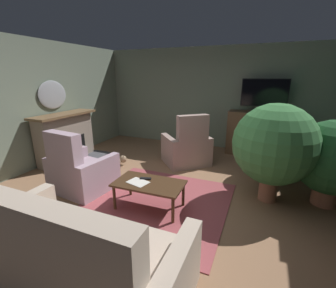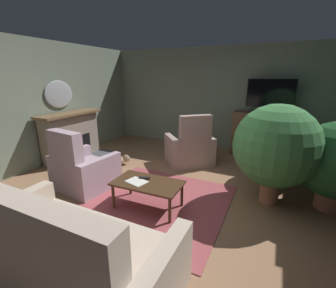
{
  "view_description": "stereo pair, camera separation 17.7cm",
  "coord_description": "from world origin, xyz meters",
  "px_view_note": "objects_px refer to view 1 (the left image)",
  "views": [
    {
      "loc": [
        1.31,
        -2.91,
        1.92
      ],
      "look_at": [
        -0.05,
        0.34,
        0.87
      ],
      "focal_mm": 24.48,
      "sensor_mm": 36.0,
      "label": 1
    },
    {
      "loc": [
        1.47,
        -2.83,
        1.92
      ],
      "look_at": [
        -0.05,
        0.34,
        0.87
      ],
      "focal_mm": 24.48,
      "sensor_mm": 36.0,
      "label": 2
    }
  ],
  "objects_px": {
    "tv_remote": "(146,178)",
    "folded_newspaper": "(138,182)",
    "armchair_by_fireplace": "(187,149)",
    "cat": "(116,162)",
    "wall_mirror_oval": "(53,95)",
    "potted_plant_on_hearth_side": "(333,158)",
    "armchair_angled_to_table": "(81,172)",
    "potted_plant_leafy_by_curtain": "(276,146)",
    "sofa_floral": "(78,259)",
    "tv_cabinet": "(259,135)",
    "television": "(264,95)",
    "potted_plant_tall_palm_by_window": "(274,145)",
    "coffee_table": "(149,185)",
    "fireplace": "(67,139)"
  },
  "relations": [
    {
      "from": "armchair_by_fireplace",
      "to": "television",
      "type": "bearing_deg",
      "value": 40.01
    },
    {
      "from": "tv_remote",
      "to": "potted_plant_tall_palm_by_window",
      "type": "bearing_deg",
      "value": 10.23
    },
    {
      "from": "tv_remote",
      "to": "sofa_floral",
      "type": "bearing_deg",
      "value": -101.35
    },
    {
      "from": "armchair_by_fireplace",
      "to": "cat",
      "type": "distance_m",
      "value": 1.6
    },
    {
      "from": "television",
      "to": "cat",
      "type": "relative_size",
      "value": 1.84
    },
    {
      "from": "sofa_floral",
      "to": "fireplace",
      "type": "bearing_deg",
      "value": 136.9
    },
    {
      "from": "television",
      "to": "wall_mirror_oval",
      "type": "bearing_deg",
      "value": -154.2
    },
    {
      "from": "television",
      "to": "potted_plant_tall_palm_by_window",
      "type": "relative_size",
      "value": 0.67
    },
    {
      "from": "armchair_angled_to_table",
      "to": "armchair_by_fireplace",
      "type": "relative_size",
      "value": 0.88
    },
    {
      "from": "potted_plant_tall_palm_by_window",
      "to": "wall_mirror_oval",
      "type": "bearing_deg",
      "value": 178.63
    },
    {
      "from": "coffee_table",
      "to": "wall_mirror_oval",
      "type": "bearing_deg",
      "value": 159.91
    },
    {
      "from": "potted_plant_leafy_by_curtain",
      "to": "fireplace",
      "type": "bearing_deg",
      "value": -169.22
    },
    {
      "from": "armchair_angled_to_table",
      "to": "sofa_floral",
      "type": "bearing_deg",
      "value": -47.74
    },
    {
      "from": "tv_remote",
      "to": "potted_plant_tall_palm_by_window",
      "type": "xyz_separation_m",
      "value": [
        1.74,
        0.88,
        0.49
      ]
    },
    {
      "from": "armchair_angled_to_table",
      "to": "potted_plant_on_hearth_side",
      "type": "bearing_deg",
      "value": 16.03
    },
    {
      "from": "potted_plant_tall_palm_by_window",
      "to": "cat",
      "type": "distance_m",
      "value": 3.18
    },
    {
      "from": "wall_mirror_oval",
      "to": "tv_remote",
      "type": "relative_size",
      "value": 4.33
    },
    {
      "from": "fireplace",
      "to": "television",
      "type": "relative_size",
      "value": 1.52
    },
    {
      "from": "tv_remote",
      "to": "folded_newspaper",
      "type": "bearing_deg",
      "value": -126.77
    },
    {
      "from": "fireplace",
      "to": "potted_plant_leafy_by_curtain",
      "type": "relative_size",
      "value": 1.38
    },
    {
      "from": "tv_remote",
      "to": "fireplace",
      "type": "bearing_deg",
      "value": 142.44
    },
    {
      "from": "television",
      "to": "potted_plant_tall_palm_by_window",
      "type": "xyz_separation_m",
      "value": [
        0.23,
        -2.2,
        -0.58
      ]
    },
    {
      "from": "coffee_table",
      "to": "tv_cabinet",
      "type": "bearing_deg",
      "value": 66.41
    },
    {
      "from": "coffee_table",
      "to": "armchair_angled_to_table",
      "type": "height_order",
      "value": "armchair_angled_to_table"
    },
    {
      "from": "sofa_floral",
      "to": "potted_plant_tall_palm_by_window",
      "type": "xyz_separation_m",
      "value": [
        1.6,
        2.43,
        0.58
      ]
    },
    {
      "from": "tv_cabinet",
      "to": "folded_newspaper",
      "type": "height_order",
      "value": "tv_cabinet"
    },
    {
      "from": "potted_plant_leafy_by_curtain",
      "to": "potted_plant_tall_palm_by_window",
      "type": "bearing_deg",
      "value": -95.61
    },
    {
      "from": "television",
      "to": "armchair_by_fireplace",
      "type": "bearing_deg",
      "value": -139.99
    },
    {
      "from": "armchair_angled_to_table",
      "to": "armchair_by_fireplace",
      "type": "distance_m",
      "value": 2.28
    },
    {
      "from": "armchair_angled_to_table",
      "to": "armchair_by_fireplace",
      "type": "height_order",
      "value": "armchair_by_fireplace"
    },
    {
      "from": "potted_plant_leafy_by_curtain",
      "to": "cat",
      "type": "relative_size",
      "value": 2.02
    },
    {
      "from": "coffee_table",
      "to": "cat",
      "type": "relative_size",
      "value": 1.85
    },
    {
      "from": "tv_remote",
      "to": "potted_plant_tall_palm_by_window",
      "type": "distance_m",
      "value": 2.01
    },
    {
      "from": "potted_plant_tall_palm_by_window",
      "to": "tv_remote",
      "type": "bearing_deg",
      "value": -153.2
    },
    {
      "from": "wall_mirror_oval",
      "to": "potted_plant_leafy_by_curtain",
      "type": "height_order",
      "value": "wall_mirror_oval"
    },
    {
      "from": "tv_cabinet",
      "to": "sofa_floral",
      "type": "relative_size",
      "value": 0.78
    },
    {
      "from": "tv_cabinet",
      "to": "cat",
      "type": "height_order",
      "value": "tv_cabinet"
    },
    {
      "from": "tv_cabinet",
      "to": "armchair_angled_to_table",
      "type": "relative_size",
      "value": 1.42
    },
    {
      "from": "tv_cabinet",
      "to": "potted_plant_on_hearth_side",
      "type": "height_order",
      "value": "potted_plant_on_hearth_side"
    },
    {
      "from": "potted_plant_on_hearth_side",
      "to": "potted_plant_tall_palm_by_window",
      "type": "xyz_separation_m",
      "value": [
        -0.81,
        -0.19,
        0.16
      ]
    },
    {
      "from": "wall_mirror_oval",
      "to": "potted_plant_on_hearth_side",
      "type": "relative_size",
      "value": 0.56
    },
    {
      "from": "wall_mirror_oval",
      "to": "tv_remote",
      "type": "distance_m",
      "value": 3.18
    },
    {
      "from": "armchair_angled_to_table",
      "to": "potted_plant_leafy_by_curtain",
      "type": "height_order",
      "value": "potted_plant_leafy_by_curtain"
    },
    {
      "from": "potted_plant_leafy_by_curtain",
      "to": "potted_plant_tall_palm_by_window",
      "type": "height_order",
      "value": "potted_plant_tall_palm_by_window"
    },
    {
      "from": "tv_remote",
      "to": "sofa_floral",
      "type": "height_order",
      "value": "sofa_floral"
    },
    {
      "from": "coffee_table",
      "to": "tv_remote",
      "type": "relative_size",
      "value": 6.08
    },
    {
      "from": "armchair_by_fireplace",
      "to": "cat",
      "type": "bearing_deg",
      "value": -150.96
    },
    {
      "from": "cat",
      "to": "television",
      "type": "bearing_deg",
      "value": 35.04
    },
    {
      "from": "potted_plant_on_hearth_side",
      "to": "cat",
      "type": "bearing_deg",
      "value": 179.65
    },
    {
      "from": "coffee_table",
      "to": "potted_plant_leafy_by_curtain",
      "type": "bearing_deg",
      "value": 47.78
    }
  ]
}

